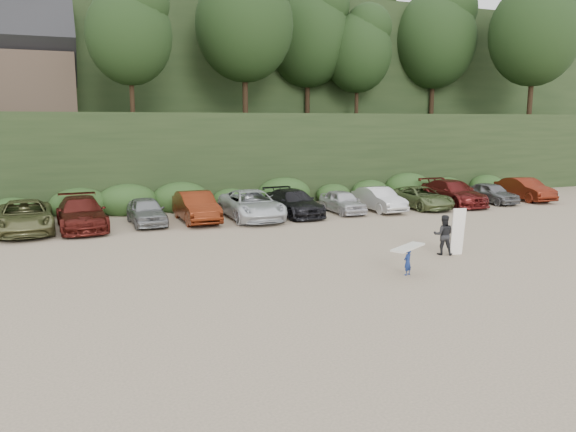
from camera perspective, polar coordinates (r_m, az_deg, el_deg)
name	(u,v)px	position (r m, az deg, el deg)	size (l,w,h in m)	color
ground	(315,260)	(22.56, 2.77, -4.45)	(120.00, 120.00, 0.00)	tan
hillside_backdrop	(156,60)	(56.80, -13.22, 15.19)	(90.00, 41.50, 28.00)	black
parked_cars	(260,205)	(32.02, -2.91, 1.15)	(39.74, 6.37, 1.64)	silver
child_surfer	(408,255)	(20.61, 12.08, -3.94)	(1.78, 1.32, 1.06)	navy
adult_surfer	(445,235)	(24.08, 15.64, -1.83)	(1.29, 0.96, 1.97)	black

